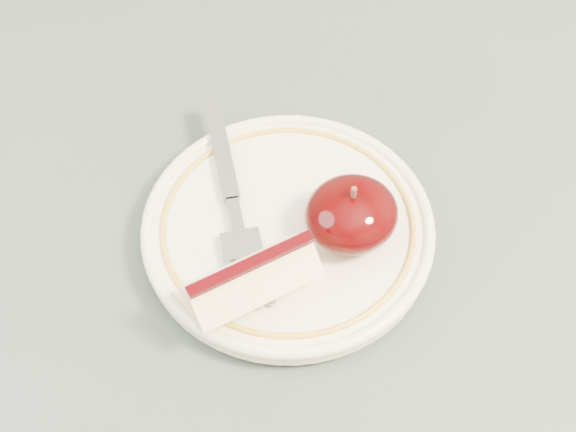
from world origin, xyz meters
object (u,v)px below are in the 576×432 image
table (359,337)px  fork (233,201)px  plate (288,228)px  apple_half (351,214)px

table → fork: fork is taller
plate → apple_half: apple_half is taller
table → fork: bearing=119.2°
apple_half → plate: bearing=139.8°
table → apple_half: 0.13m
plate → apple_half: (0.03, -0.03, 0.02)m
apple_half → fork: bearing=131.9°
table → apple_half: apple_half is taller
apple_half → table: bearing=-98.1°
table → fork: (-0.05, 0.09, 0.11)m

